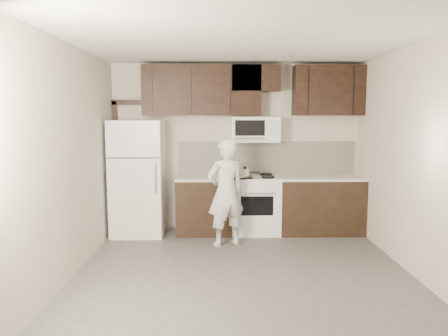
{
  "coord_description": "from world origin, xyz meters",
  "views": [
    {
      "loc": [
        -0.29,
        -4.9,
        1.89
      ],
      "look_at": [
        -0.22,
        0.9,
        1.18
      ],
      "focal_mm": 35.0,
      "sensor_mm": 36.0,
      "label": 1
    }
  ],
  "objects_px": {
    "refrigerator": "(138,178)",
    "stove": "(255,204)",
    "microwave": "(255,129)",
    "person": "(226,192)"
  },
  "relations": [
    {
      "from": "refrigerator",
      "to": "stove",
      "type": "bearing_deg",
      "value": 1.51
    },
    {
      "from": "microwave",
      "to": "refrigerator",
      "type": "relative_size",
      "value": 0.42
    },
    {
      "from": "microwave",
      "to": "refrigerator",
      "type": "height_order",
      "value": "microwave"
    },
    {
      "from": "refrigerator",
      "to": "microwave",
      "type": "bearing_deg",
      "value": 5.15
    },
    {
      "from": "stove",
      "to": "refrigerator",
      "type": "distance_m",
      "value": 1.9
    },
    {
      "from": "stove",
      "to": "microwave",
      "type": "distance_m",
      "value": 1.2
    },
    {
      "from": "microwave",
      "to": "refrigerator",
      "type": "xyz_separation_m",
      "value": [
        -1.85,
        -0.17,
        -0.75
      ]
    },
    {
      "from": "refrigerator",
      "to": "person",
      "type": "distance_m",
      "value": 1.5
    },
    {
      "from": "refrigerator",
      "to": "person",
      "type": "relative_size",
      "value": 1.16
    },
    {
      "from": "stove",
      "to": "microwave",
      "type": "xyz_separation_m",
      "value": [
        -0.0,
        0.12,
        1.19
      ]
    }
  ]
}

